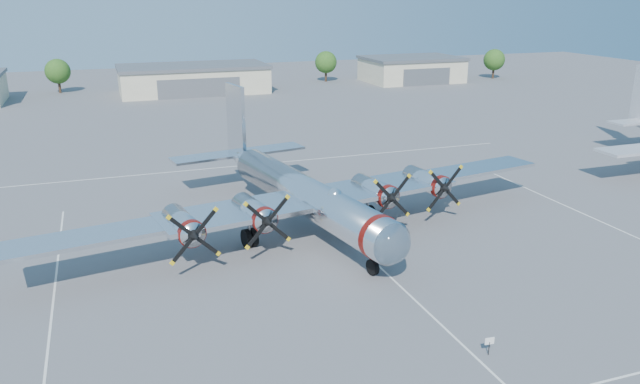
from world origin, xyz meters
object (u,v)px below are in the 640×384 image
object	(u,v)px
info_placard	(489,343)
tree_far_east	(494,60)
tree_west	(58,71)
main_bomber_b29	(300,226)
hangar_east	(411,69)
hangar_center	(193,79)
tree_east	(326,62)

from	to	relation	value
info_placard	tree_far_east	bearing A→B (deg)	59.96
tree_west	tree_far_east	size ratio (longest dim) A/B	1.00
main_bomber_b29	tree_far_east	bearing A→B (deg)	36.92
main_bomber_b29	hangar_east	bearing A→B (deg)	46.80
tree_far_east	hangar_center	bearing A→B (deg)	178.35
hangar_center	tree_far_east	size ratio (longest dim) A/B	4.31
hangar_center	hangar_east	bearing A→B (deg)	0.00
tree_west	main_bomber_b29	world-z (taller)	tree_west
hangar_center	tree_far_east	distance (m)	68.05
hangar_center	tree_west	xyz separation A→B (m)	(-25.00, 8.04, 1.51)
hangar_east	tree_far_east	bearing A→B (deg)	-5.61
hangar_center	hangar_east	distance (m)	48.00
main_bomber_b29	tree_east	bearing A→B (deg)	58.58
hangar_east	tree_west	distance (m)	73.46
hangar_east	main_bomber_b29	xyz separation A→B (m)	(-50.91, -77.66, -2.71)
hangar_center	info_placard	size ratio (longest dim) A/B	26.93
tree_east	hangar_center	bearing A→B (deg)	-168.62
tree_east	tree_west	bearing A→B (deg)	177.92
tree_west	tree_east	size ratio (longest dim) A/B	1.00
info_placard	hangar_east	bearing A→B (deg)	69.13
hangar_center	tree_east	bearing A→B (deg)	11.38
tree_far_east	main_bomber_b29	bearing A→B (deg)	-133.13
hangar_center	tree_east	distance (m)	30.64
hangar_center	info_placard	world-z (taller)	hangar_center
hangar_east	tree_east	world-z (taller)	tree_east
hangar_east	main_bomber_b29	world-z (taller)	hangar_east
tree_far_east	info_placard	bearing A→B (deg)	-124.47
hangar_center	tree_west	world-z (taller)	tree_west
tree_far_east	info_placard	distance (m)	118.80
tree_east	main_bomber_b29	xyz separation A→B (m)	(-32.91, -83.70, -4.22)
tree_far_east	info_placard	size ratio (longest dim) A/B	6.25
tree_west	info_placard	world-z (taller)	tree_west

